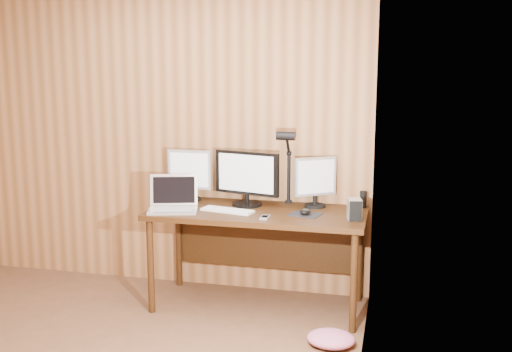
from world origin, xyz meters
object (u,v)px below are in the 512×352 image
at_px(laptop, 173,201).
at_px(desk, 260,224).
at_px(monitor_left, 190,174).
at_px(speaker, 363,199).
at_px(phone, 265,217).
at_px(hard_drive, 354,209).
at_px(keyboard, 227,210).
at_px(monitor_right, 315,181).
at_px(desk_lamp, 287,156).
at_px(monitor_center, 247,178).
at_px(mouse, 305,212).

bearing_deg(laptop, desk, 1.09).
height_order(monitor_left, speaker, monitor_left).
relative_size(laptop, phone, 3.72).
relative_size(hard_drive, phone, 1.34).
bearing_deg(desk, monitor_left, 167.11).
relative_size(keyboard, hard_drive, 2.76).
bearing_deg(monitor_right, keyboard, 172.25).
bearing_deg(desk_lamp, speaker, -10.38).
bearing_deg(desk_lamp, monitor_right, -20.45).
xyz_separation_m(monitor_center, hard_drive, (0.84, -0.24, -0.14)).
height_order(keyboard, speaker, speaker).
bearing_deg(desk, monitor_center, 147.61).
bearing_deg(desk_lamp, phone, -115.06).
bearing_deg(keyboard, monitor_center, 80.87).
distance_m(monitor_left, phone, 0.85).
height_order(monitor_left, mouse, monitor_left).
bearing_deg(monitor_center, mouse, -7.35).
xyz_separation_m(desk, phone, (0.10, -0.28, 0.13)).
distance_m(monitor_center, mouse, 0.55).
height_order(monitor_left, laptop, monitor_left).
bearing_deg(laptop, mouse, -11.74).
xyz_separation_m(keyboard, desk_lamp, (0.39, 0.31, 0.37)).
bearing_deg(speaker, monitor_left, -176.85).
xyz_separation_m(laptop, phone, (0.72, -0.09, -0.06)).
height_order(keyboard, desk_lamp, desk_lamp).
bearing_deg(keyboard, monitor_right, 38.15).
xyz_separation_m(hard_drive, phone, (-0.61, -0.12, -0.07)).
bearing_deg(keyboard, desk, 48.38).
bearing_deg(mouse, monitor_right, 97.45).
xyz_separation_m(monitor_center, laptop, (-0.50, -0.27, -0.15)).
relative_size(monitor_left, phone, 3.62).
distance_m(keyboard, speaker, 1.03).
distance_m(monitor_left, speaker, 1.37).
distance_m(monitor_right, mouse, 0.32).
bearing_deg(hard_drive, keyboard, 167.17).
bearing_deg(speaker, hard_drive, -95.65).
relative_size(monitor_center, keyboard, 1.27).
bearing_deg(monitor_center, monitor_right, 21.58).
height_order(desk, monitor_center, monitor_center).
height_order(monitor_right, mouse, monitor_right).
bearing_deg(phone, desk_lamp, 82.48).
xyz_separation_m(monitor_center, mouse, (0.48, -0.19, -0.19)).
distance_m(keyboard, phone, 0.34).
relative_size(monitor_right, hard_drive, 2.56).
xyz_separation_m(desk, hard_drive, (0.72, -0.17, 0.19)).
xyz_separation_m(speaker, desk_lamp, (-0.58, -0.05, 0.32)).
relative_size(monitor_right, mouse, 3.27).
relative_size(phone, speaker, 0.90).
distance_m(monitor_right, hard_drive, 0.46).
relative_size(phone, desk_lamp, 0.18).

